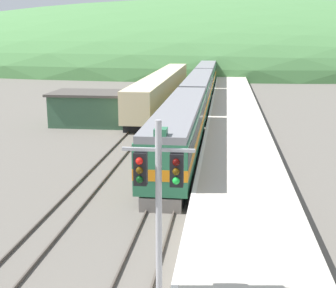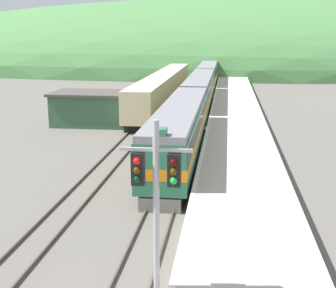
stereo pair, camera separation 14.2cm
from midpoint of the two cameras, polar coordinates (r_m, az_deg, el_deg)
The scene contains 11 objects.
track_main at distance 80.81m, azimuth 4.96°, elevation 6.98°, with size 1.52×180.00×0.16m.
track_siding at distance 81.16m, azimuth 1.46°, elevation 7.06°, with size 1.52×180.00×0.16m.
platform at distance 60.85m, azimuth 8.17°, elevation 5.26°, with size 5.28×140.00×1.16m.
distant_hills at distance 135.78m, azimuth 5.96°, elevation 9.52°, with size 216.51×97.43×36.13m.
station_shed at distance 47.76m, azimuth -8.95°, elevation 4.35°, with size 8.18×5.47×3.31m.
express_train_lead_car at distance 33.90m, azimuth 1.64°, elevation 1.73°, with size 2.87×21.83×4.39m.
carriage_second at distance 57.09m, azimuth 3.99°, elevation 6.47°, with size 2.86×23.01×4.03m.
carriage_third at distance 80.83m, azimuth 4.99°, elevation 8.49°, with size 2.86×23.01×4.03m.
carriage_fourth at distance 104.64m, azimuth 5.55°, elevation 9.59°, with size 2.86×23.01×4.03m.
siding_train at distance 61.49m, azimuth -0.41°, elevation 6.83°, with size 2.90×39.38×3.91m.
signal_mast_main at distance 14.29m, azimuth -1.17°, elevation -6.16°, with size 2.20×0.42×6.58m.
Camera 2 is at (3.30, -10.24, 9.07)m, focal length 50.00 mm.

